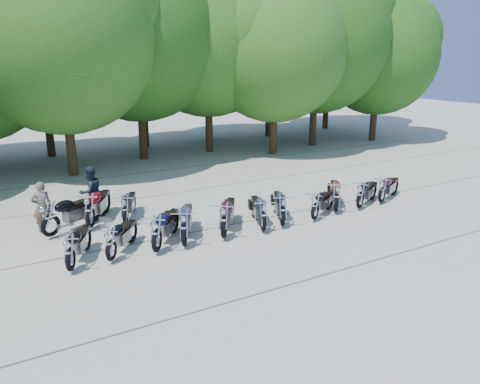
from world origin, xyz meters
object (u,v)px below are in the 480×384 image
motorcycle_8 (336,196)px  motorcycle_5 (263,214)px  rider_1 (91,192)px  motorcycle_2 (156,232)px  motorcycle_12 (90,210)px  motorcycle_1 (111,243)px  motorcycle_10 (382,189)px  motorcycle_6 (283,209)px  motorcycle_7 (315,205)px  motorcycle_0 (70,251)px  motorcycle_11 (50,217)px  motorcycle_13 (125,209)px  motorcycle_9 (361,194)px  motorcycle_3 (184,227)px  rider_0 (42,207)px  motorcycle_4 (224,219)px

motorcycle_8 → motorcycle_5: bearing=42.9°
motorcycle_8 → rider_1: 8.66m
motorcycle_2 → motorcycle_12: bearing=-28.9°
motorcycle_1 → motorcycle_10: bearing=-140.6°
motorcycle_1 → motorcycle_5: (4.82, -0.16, 0.04)m
motorcycle_6 → motorcycle_7: size_ratio=1.10×
motorcycle_0 → motorcycle_5: bearing=-153.7°
motorcycle_2 → motorcycle_11: 3.69m
motorcycle_13 → rider_1: 1.73m
motorcycle_0 → motorcycle_9: (10.26, 0.12, 0.00)m
motorcycle_7 → rider_1: size_ratio=1.11×
motorcycle_8 → motorcycle_12: motorcycle_12 is taller
motorcycle_2 → motorcycle_8: same height
motorcycle_1 → motorcycle_13: (1.17, 2.60, 0.03)m
motorcycle_13 → rider_1: rider_1 is taller
motorcycle_1 → motorcycle_7: motorcycle_1 is taller
motorcycle_3 → motorcycle_10: motorcycle_3 is taller
motorcycle_1 → motorcycle_2: 1.29m
motorcycle_1 → motorcycle_12: size_ratio=0.83×
motorcycle_11 → motorcycle_9: bearing=-135.2°
motorcycle_2 → motorcycle_7: size_ratio=1.14×
motorcycle_1 → motorcycle_7: (6.95, -0.14, -0.01)m
motorcycle_2 → rider_0: 4.33m
motorcycle_1 → motorcycle_4: size_ratio=0.86×
motorcycle_4 → rider_1: (-3.02, 4.20, 0.24)m
motorcycle_4 → rider_1: 5.18m
motorcycle_0 → rider_1: rider_1 is taller
motorcycle_11 → motorcycle_13: (2.32, -0.10, -0.08)m
motorcycle_0 → motorcycle_1: size_ratio=1.03×
motorcycle_1 → rider_0: rider_0 is taller
motorcycle_9 → motorcycle_11: motorcycle_11 is taller
motorcycle_6 → motorcycle_12: size_ratio=0.91×
motorcycle_12 → rider_1: bearing=-75.3°
motorcycle_5 → motorcycle_10: (5.57, 0.28, -0.03)m
motorcycle_4 → motorcycle_10: bearing=-142.6°
motorcycle_9 → motorcycle_1: bearing=62.0°
motorcycle_12 → rider_1: (0.35, 1.29, 0.22)m
motorcycle_0 → motorcycle_7: size_ratio=1.04×
motorcycle_6 → motorcycle_9: 3.54m
motorcycle_5 → motorcycle_0: bearing=21.6°
motorcycle_0 → motorcycle_10: bearing=-152.0°
motorcycle_4 → motorcycle_5: 1.37m
motorcycle_7 → rider_1: (-6.51, 4.27, 0.34)m
motorcycle_4 → motorcycle_10: (6.94, 0.20, -0.08)m
motorcycle_2 → rider_1: size_ratio=1.27×
motorcycle_10 → rider_1: 10.74m
motorcycle_1 → motorcycle_10: size_ratio=0.97×
motorcycle_5 → rider_0: size_ratio=1.31×
motorcycle_6 → motorcycle_8: motorcycle_8 is taller
motorcycle_4 → motorcycle_10: size_ratio=1.13×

